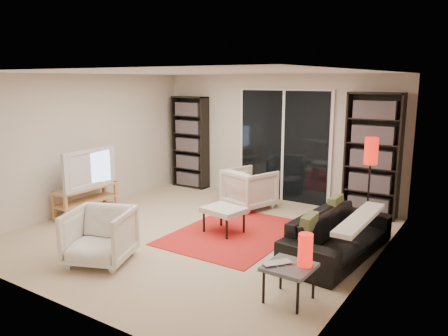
% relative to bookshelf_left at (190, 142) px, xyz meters
% --- Properties ---
extents(floor, '(5.00, 5.00, 0.00)m').
position_rel_bookshelf_left_xyz_m(floor, '(1.95, -2.33, -0.98)').
color(floor, tan).
rests_on(floor, ground).
extents(wall_back, '(5.00, 0.02, 2.40)m').
position_rel_bookshelf_left_xyz_m(wall_back, '(1.95, 0.17, 0.22)').
color(wall_back, beige).
rests_on(wall_back, ground).
extents(wall_front, '(5.00, 0.02, 2.40)m').
position_rel_bookshelf_left_xyz_m(wall_front, '(1.95, -4.83, 0.22)').
color(wall_front, beige).
rests_on(wall_front, ground).
extents(wall_left, '(0.02, 5.00, 2.40)m').
position_rel_bookshelf_left_xyz_m(wall_left, '(-0.55, -2.33, 0.22)').
color(wall_left, beige).
rests_on(wall_left, ground).
extents(wall_right, '(0.02, 5.00, 2.40)m').
position_rel_bookshelf_left_xyz_m(wall_right, '(4.45, -2.33, 0.22)').
color(wall_right, beige).
rests_on(wall_right, ground).
extents(ceiling, '(5.00, 5.00, 0.02)m').
position_rel_bookshelf_left_xyz_m(ceiling, '(1.95, -2.33, 1.42)').
color(ceiling, white).
rests_on(ceiling, wall_back).
extents(sliding_door, '(1.92, 0.08, 2.16)m').
position_rel_bookshelf_left_xyz_m(sliding_door, '(2.15, 0.13, 0.07)').
color(sliding_door, white).
rests_on(sliding_door, ground).
extents(bookshelf_left, '(0.80, 0.30, 1.95)m').
position_rel_bookshelf_left_xyz_m(bookshelf_left, '(0.00, 0.00, 0.00)').
color(bookshelf_left, black).
rests_on(bookshelf_left, ground).
extents(bookshelf_right, '(0.90, 0.30, 2.10)m').
position_rel_bookshelf_left_xyz_m(bookshelf_right, '(3.85, -0.00, 0.07)').
color(bookshelf_right, black).
rests_on(bookshelf_right, ground).
extents(tv_stand, '(0.37, 1.15, 0.50)m').
position_rel_bookshelf_left_xyz_m(tv_stand, '(-0.26, -2.62, -0.71)').
color(tv_stand, tan).
rests_on(tv_stand, floor).
extents(tv, '(0.24, 1.15, 0.66)m').
position_rel_bookshelf_left_xyz_m(tv, '(-0.24, -2.62, -0.15)').
color(tv, black).
rests_on(tv, tv_stand).
extents(rug, '(1.62, 2.19, 0.01)m').
position_rel_bookshelf_left_xyz_m(rug, '(2.39, -2.02, -0.97)').
color(rug, red).
rests_on(rug, floor).
extents(sofa, '(0.95, 2.05, 0.58)m').
position_rel_bookshelf_left_xyz_m(sofa, '(3.98, -1.99, -0.69)').
color(sofa, black).
rests_on(sofa, floor).
extents(armchair_back, '(0.97, 0.99, 0.72)m').
position_rel_bookshelf_left_xyz_m(armchair_back, '(1.88, -0.70, -0.62)').
color(armchair_back, silver).
rests_on(armchair_back, floor).
extents(armchair_front, '(0.99, 1.00, 0.70)m').
position_rel_bookshelf_left_xyz_m(armchair_front, '(1.51, -3.87, -0.62)').
color(armchair_front, silver).
rests_on(armchair_front, floor).
extents(ottoman, '(0.66, 0.57, 0.40)m').
position_rel_bookshelf_left_xyz_m(ottoman, '(2.23, -2.08, -0.63)').
color(ottoman, silver).
rests_on(ottoman, floor).
extents(side_table, '(0.50, 0.50, 0.40)m').
position_rel_bookshelf_left_xyz_m(side_table, '(3.95, -3.46, -0.62)').
color(side_table, '#4E4E54').
rests_on(side_table, floor).
extents(laptop, '(0.36, 0.38, 0.03)m').
position_rel_bookshelf_left_xyz_m(laptop, '(3.87, -3.53, -0.56)').
color(laptop, silver).
rests_on(laptop, side_table).
extents(table_lamp, '(0.15, 0.15, 0.35)m').
position_rel_bookshelf_left_xyz_m(table_lamp, '(4.08, -3.37, -0.40)').
color(table_lamp, red).
rests_on(table_lamp, side_table).
extents(floor_lamp, '(0.22, 0.22, 1.47)m').
position_rel_bookshelf_left_xyz_m(floor_lamp, '(4.06, -0.92, 0.16)').
color(floor_lamp, black).
rests_on(floor_lamp, floor).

